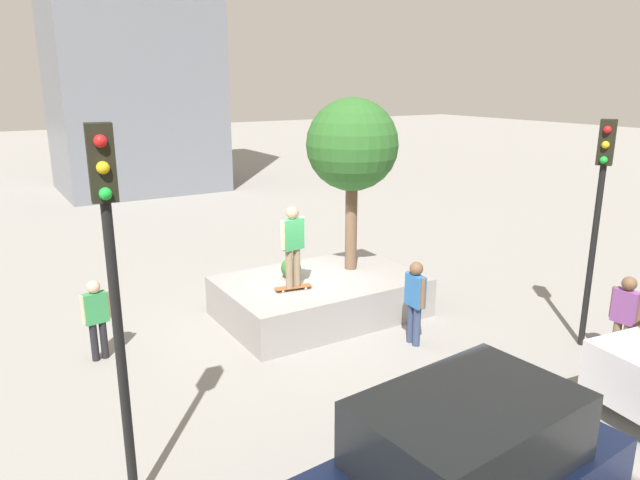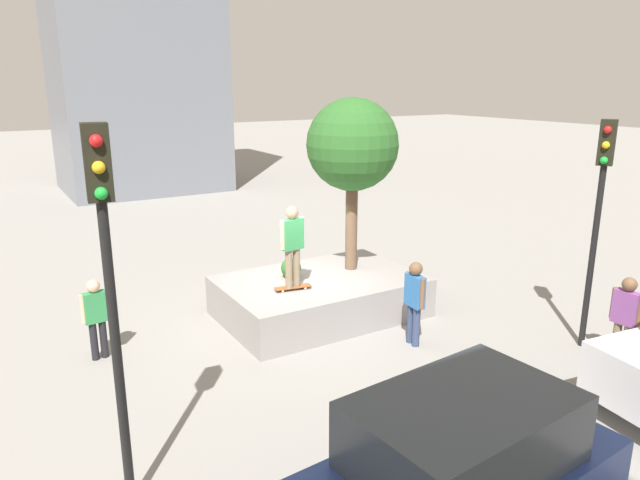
{
  "view_description": "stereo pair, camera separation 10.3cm",
  "coord_description": "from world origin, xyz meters",
  "px_view_note": "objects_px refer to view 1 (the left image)",
  "views": [
    {
      "loc": [
        6.01,
        10.73,
        5.25
      ],
      "look_at": [
        -0.56,
        -0.03,
        1.79
      ],
      "focal_mm": 32.83,
      "sensor_mm": 36.0,
      "label": 1
    },
    {
      "loc": [
        5.92,
        10.78,
        5.25
      ],
      "look_at": [
        -0.56,
        -0.03,
        1.79
      ],
      "focal_mm": 32.83,
      "sensor_mm": 36.0,
      "label": 2
    }
  ],
  "objects_px": {
    "plaza_tree": "(352,146)",
    "bystander_watching": "(96,314)",
    "traffic_light_corner": "(111,262)",
    "pedestrian_crossing": "(625,314)",
    "planter_ledge": "(320,296)",
    "skateboarder": "(293,241)",
    "traffic_light_median": "(600,196)",
    "skateboard": "(293,287)",
    "passerby_with_bag": "(415,297)"
  },
  "relations": [
    {
      "from": "bystander_watching",
      "to": "skateboard",
      "type": "bearing_deg",
      "value": 170.14
    },
    {
      "from": "planter_ledge",
      "to": "traffic_light_median",
      "type": "bearing_deg",
      "value": 132.04
    },
    {
      "from": "traffic_light_corner",
      "to": "plaza_tree",
      "type": "bearing_deg",
      "value": -145.18
    },
    {
      "from": "traffic_light_median",
      "to": "pedestrian_crossing",
      "type": "bearing_deg",
      "value": 83.94
    },
    {
      "from": "traffic_light_median",
      "to": "pedestrian_crossing",
      "type": "xyz_separation_m",
      "value": [
        0.09,
        0.87,
        -2.09
      ]
    },
    {
      "from": "plaza_tree",
      "to": "skateboarder",
      "type": "relative_size",
      "value": 2.26
    },
    {
      "from": "planter_ledge",
      "to": "skateboard",
      "type": "bearing_deg",
      "value": 21.89
    },
    {
      "from": "planter_ledge",
      "to": "traffic_light_corner",
      "type": "relative_size",
      "value": 0.92
    },
    {
      "from": "planter_ledge",
      "to": "pedestrian_crossing",
      "type": "height_order",
      "value": "pedestrian_crossing"
    },
    {
      "from": "passerby_with_bag",
      "to": "bystander_watching",
      "type": "height_order",
      "value": "passerby_with_bag"
    },
    {
      "from": "pedestrian_crossing",
      "to": "passerby_with_bag",
      "type": "bearing_deg",
      "value": -43.8
    },
    {
      "from": "planter_ledge",
      "to": "plaza_tree",
      "type": "xyz_separation_m",
      "value": [
        -1.0,
        -0.23,
        3.36
      ]
    },
    {
      "from": "planter_ledge",
      "to": "skateboarder",
      "type": "distance_m",
      "value": 1.82
    },
    {
      "from": "planter_ledge",
      "to": "skateboarder",
      "type": "xyz_separation_m",
      "value": [
        0.89,
        0.36,
        1.54
      ]
    },
    {
      "from": "traffic_light_median",
      "to": "passerby_with_bag",
      "type": "relative_size",
      "value": 2.58
    },
    {
      "from": "skateboard",
      "to": "passerby_with_bag",
      "type": "bearing_deg",
      "value": 131.37
    },
    {
      "from": "planter_ledge",
      "to": "traffic_light_corner",
      "type": "bearing_deg",
      "value": 38.06
    },
    {
      "from": "planter_ledge",
      "to": "bystander_watching",
      "type": "height_order",
      "value": "bystander_watching"
    },
    {
      "from": "plaza_tree",
      "to": "traffic_light_corner",
      "type": "relative_size",
      "value": 0.83
    },
    {
      "from": "skateboarder",
      "to": "planter_ledge",
      "type": "bearing_deg",
      "value": -158.11
    },
    {
      "from": "plaza_tree",
      "to": "bystander_watching",
      "type": "height_order",
      "value": "plaza_tree"
    },
    {
      "from": "plaza_tree",
      "to": "bystander_watching",
      "type": "distance_m",
      "value": 6.48
    },
    {
      "from": "plaza_tree",
      "to": "skateboard",
      "type": "xyz_separation_m",
      "value": [
        1.89,
        0.59,
        -2.85
      ]
    },
    {
      "from": "skateboarder",
      "to": "traffic_light_median",
      "type": "bearing_deg",
      "value": 140.73
    },
    {
      "from": "planter_ledge",
      "to": "traffic_light_median",
      "type": "height_order",
      "value": "traffic_light_median"
    },
    {
      "from": "plaza_tree",
      "to": "bystander_watching",
      "type": "relative_size",
      "value": 2.48
    },
    {
      "from": "plaza_tree",
      "to": "pedestrian_crossing",
      "type": "bearing_deg",
      "value": 116.8
    },
    {
      "from": "skateboard",
      "to": "traffic_light_corner",
      "type": "relative_size",
      "value": 0.17
    },
    {
      "from": "planter_ledge",
      "to": "plaza_tree",
      "type": "height_order",
      "value": "plaza_tree"
    },
    {
      "from": "skateboarder",
      "to": "traffic_light_corner",
      "type": "bearing_deg",
      "value": 40.71
    },
    {
      "from": "traffic_light_corner",
      "to": "bystander_watching",
      "type": "bearing_deg",
      "value": -96.27
    },
    {
      "from": "planter_ledge",
      "to": "traffic_light_median",
      "type": "xyz_separation_m",
      "value": [
        -3.74,
        4.15,
        2.65
      ]
    },
    {
      "from": "skateboard",
      "to": "passerby_with_bag",
      "type": "height_order",
      "value": "passerby_with_bag"
    },
    {
      "from": "traffic_light_corner",
      "to": "pedestrian_crossing",
      "type": "height_order",
      "value": "traffic_light_corner"
    },
    {
      "from": "planter_ledge",
      "to": "pedestrian_crossing",
      "type": "distance_m",
      "value": 6.24
    },
    {
      "from": "planter_ledge",
      "to": "traffic_light_corner",
      "type": "xyz_separation_m",
      "value": [
        5.3,
        4.15,
        2.82
      ]
    },
    {
      "from": "plaza_tree",
      "to": "skateboarder",
      "type": "distance_m",
      "value": 2.69
    },
    {
      "from": "traffic_light_median",
      "to": "pedestrian_crossing",
      "type": "relative_size",
      "value": 2.62
    },
    {
      "from": "planter_ledge",
      "to": "bystander_watching",
      "type": "distance_m",
      "value": 4.85
    },
    {
      "from": "traffic_light_corner",
      "to": "pedestrian_crossing",
      "type": "bearing_deg",
      "value": 174.43
    },
    {
      "from": "skateboarder",
      "to": "bystander_watching",
      "type": "bearing_deg",
      "value": -9.86
    },
    {
      "from": "bystander_watching",
      "to": "traffic_light_corner",
      "type": "bearing_deg",
      "value": 83.73
    },
    {
      "from": "skateboard",
      "to": "bystander_watching",
      "type": "xyz_separation_m",
      "value": [
        3.92,
        -0.68,
        -0.02
      ]
    },
    {
      "from": "planter_ledge",
      "to": "traffic_light_median",
      "type": "distance_m",
      "value": 6.19
    },
    {
      "from": "plaza_tree",
      "to": "pedestrian_crossing",
      "type": "height_order",
      "value": "plaza_tree"
    },
    {
      "from": "skateboarder",
      "to": "pedestrian_crossing",
      "type": "relative_size",
      "value": 1.02
    },
    {
      "from": "skateboard",
      "to": "pedestrian_crossing",
      "type": "relative_size",
      "value": 0.47
    },
    {
      "from": "traffic_light_median",
      "to": "passerby_with_bag",
      "type": "bearing_deg",
      "value": -32.18
    },
    {
      "from": "skateboard",
      "to": "bystander_watching",
      "type": "height_order",
      "value": "bystander_watching"
    },
    {
      "from": "traffic_light_corner",
      "to": "pedestrian_crossing",
      "type": "relative_size",
      "value": 2.77
    }
  ]
}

